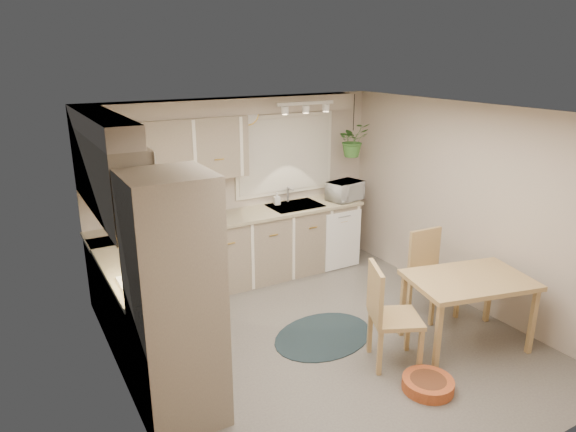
{
  "coord_description": "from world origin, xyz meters",
  "views": [
    {
      "loc": [
        -2.7,
        -3.96,
        2.93
      ],
      "look_at": [
        -0.13,
        0.55,
        1.27
      ],
      "focal_mm": 32.0,
      "sensor_mm": 36.0,
      "label": 1
    }
  ],
  "objects_px": {
    "dining_table": "(466,311)",
    "chair_left": "(396,315)",
    "braided_rug": "(323,336)",
    "microwave": "(345,189)",
    "chair_back": "(435,275)",
    "pet_bed": "(428,384)"
  },
  "relations": [
    {
      "from": "chair_left",
      "to": "chair_back",
      "type": "relative_size",
      "value": 1.04
    },
    {
      "from": "chair_back",
      "to": "microwave",
      "type": "bearing_deg",
      "value": -87.78
    },
    {
      "from": "dining_table",
      "to": "microwave",
      "type": "distance_m",
      "value": 2.56
    },
    {
      "from": "chair_left",
      "to": "microwave",
      "type": "height_order",
      "value": "microwave"
    },
    {
      "from": "dining_table",
      "to": "chair_left",
      "type": "height_order",
      "value": "chair_left"
    },
    {
      "from": "dining_table",
      "to": "chair_back",
      "type": "distance_m",
      "value": 0.67
    },
    {
      "from": "braided_rug",
      "to": "pet_bed",
      "type": "height_order",
      "value": "pet_bed"
    },
    {
      "from": "braided_rug",
      "to": "microwave",
      "type": "relative_size",
      "value": 2.43
    },
    {
      "from": "dining_table",
      "to": "microwave",
      "type": "bearing_deg",
      "value": 85.21
    },
    {
      "from": "chair_left",
      "to": "chair_back",
      "type": "height_order",
      "value": "chair_left"
    },
    {
      "from": "chair_left",
      "to": "chair_back",
      "type": "bearing_deg",
      "value": 141.63
    },
    {
      "from": "dining_table",
      "to": "chair_left",
      "type": "bearing_deg",
      "value": 173.08
    },
    {
      "from": "dining_table",
      "to": "braided_rug",
      "type": "height_order",
      "value": "dining_table"
    },
    {
      "from": "chair_left",
      "to": "chair_back",
      "type": "distance_m",
      "value": 1.17
    },
    {
      "from": "dining_table",
      "to": "pet_bed",
      "type": "relative_size",
      "value": 2.57
    },
    {
      "from": "chair_back",
      "to": "pet_bed",
      "type": "distance_m",
      "value": 1.55
    },
    {
      "from": "chair_back",
      "to": "microwave",
      "type": "height_order",
      "value": "microwave"
    },
    {
      "from": "pet_bed",
      "to": "chair_left",
      "type": "bearing_deg",
      "value": 87.51
    },
    {
      "from": "dining_table",
      "to": "pet_bed",
      "type": "bearing_deg",
      "value": -155.84
    },
    {
      "from": "braided_rug",
      "to": "dining_table",
      "type": "bearing_deg",
      "value": -35.3
    },
    {
      "from": "pet_bed",
      "to": "braided_rug",
      "type": "bearing_deg",
      "value": 104.21
    },
    {
      "from": "microwave",
      "to": "chair_back",
      "type": "bearing_deg",
      "value": -102.69
    }
  ]
}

